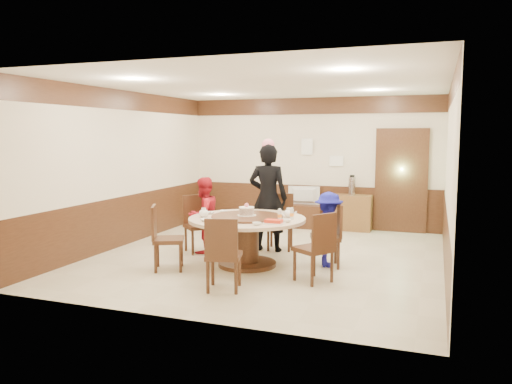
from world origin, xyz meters
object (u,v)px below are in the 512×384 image
(person_red, at_px, (204,215))
(person_blue, at_px, (329,229))
(birthday_cake, at_px, (247,211))
(television, at_px, (303,196))
(banquet_table, at_px, (247,232))
(shrimp_platter, at_px, (274,222))
(tv_stand, at_px, (303,216))
(side_cabinet, at_px, (352,213))
(person_standing, at_px, (268,198))
(thermos, at_px, (352,186))

(person_red, distance_m, person_blue, 2.19)
(birthday_cake, xyz_separation_m, television, (0.01, 3.40, -0.15))
(person_blue, bearing_deg, banquet_table, 90.47)
(shrimp_platter, bearing_deg, banquet_table, 145.44)
(tv_stand, bearing_deg, television, 180.00)
(person_red, relative_size, side_cabinet, 1.62)
(person_standing, distance_m, side_cabinet, 2.65)
(banquet_table, height_order, person_red, person_red)
(side_cabinet, bearing_deg, television, -178.37)
(banquet_table, bearing_deg, person_standing, 91.21)
(television, bearing_deg, banquet_table, 85.20)
(television, height_order, thermos, thermos)
(person_standing, bearing_deg, thermos, -118.33)
(tv_stand, xyz_separation_m, thermos, (1.04, 0.03, 0.69))
(banquet_table, distance_m, television, 3.41)
(person_blue, xyz_separation_m, side_cabinet, (-0.12, 3.04, -0.20))
(television, bearing_deg, shrimp_platter, 93.47)
(person_blue, relative_size, shrimp_platter, 3.82)
(birthday_cake, distance_m, shrimp_platter, 0.68)
(person_red, distance_m, thermos, 3.54)
(side_cabinet, bearing_deg, person_blue, -87.70)
(shrimp_platter, bearing_deg, person_red, 149.12)
(banquet_table, relative_size, shrimp_platter, 5.96)
(banquet_table, xyz_separation_m, person_standing, (-0.02, 1.07, 0.39))
(person_red, distance_m, shrimp_platter, 1.81)
(person_red, xyz_separation_m, tv_stand, (1.01, 2.85, -0.40))
(person_red, xyz_separation_m, birthday_cake, (0.99, -0.54, 0.20))
(person_standing, relative_size, person_blue, 1.62)
(thermos, bearing_deg, television, -178.34)
(tv_stand, xyz_separation_m, television, (-0.00, 0.00, 0.45))
(banquet_table, bearing_deg, shrimp_platter, -34.56)
(shrimp_platter, distance_m, tv_stand, 3.86)
(person_standing, bearing_deg, television, -94.72)
(person_red, distance_m, birthday_cake, 1.15)
(shrimp_platter, height_order, television, television)
(person_blue, bearing_deg, person_standing, 42.73)
(person_blue, bearing_deg, television, 3.58)
(person_red, relative_size, person_blue, 1.13)
(person_standing, height_order, person_red, person_standing)
(birthday_cake, height_order, thermos, thermos)
(banquet_table, relative_size, thermos, 4.70)
(person_standing, xyz_separation_m, person_red, (-0.98, -0.52, -0.28))
(person_standing, height_order, shrimp_platter, person_standing)
(person_blue, height_order, birthday_cake, person_blue)
(person_standing, distance_m, birthday_cake, 1.07)
(tv_stand, distance_m, side_cabinet, 1.06)
(thermos, bearing_deg, person_blue, -87.35)
(person_blue, height_order, side_cabinet, person_blue)
(person_blue, bearing_deg, shrimp_platter, 122.79)
(birthday_cake, distance_m, thermos, 3.58)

